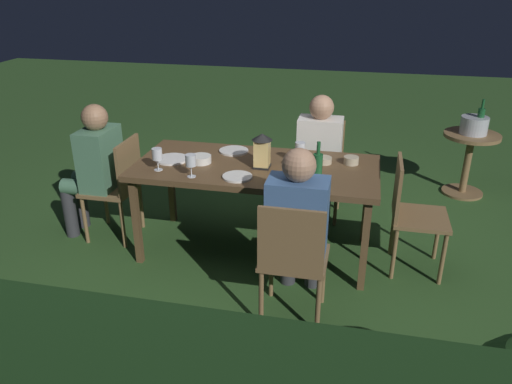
% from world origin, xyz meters
% --- Properties ---
extents(ground_plane, '(16.00, 16.00, 0.00)m').
position_xyz_m(ground_plane, '(0.00, 0.00, 0.00)').
color(ground_plane, '#2D5123').
extents(dining_table, '(1.85, 0.87, 0.75)m').
position_xyz_m(dining_table, '(0.00, 0.00, 0.69)').
color(dining_table, brown).
rests_on(dining_table, ground).
extents(chair_head_far, '(0.40, 0.42, 0.87)m').
position_xyz_m(chair_head_far, '(1.17, 0.00, 0.49)').
color(chair_head_far, brown).
rests_on(chair_head_far, ground).
extents(person_in_green, '(0.48, 0.38, 1.15)m').
position_xyz_m(person_in_green, '(1.37, 0.00, 0.64)').
color(person_in_green, '#4C7A5B').
rests_on(person_in_green, ground).
extents(chair_head_near, '(0.40, 0.42, 0.87)m').
position_xyz_m(chair_head_near, '(-1.17, 0.00, 0.49)').
color(chair_head_near, brown).
rests_on(chair_head_near, ground).
extents(chair_side_right_a, '(0.42, 0.40, 0.87)m').
position_xyz_m(chair_side_right_a, '(-0.42, 0.83, 0.49)').
color(chair_side_right_a, brown).
rests_on(chair_side_right_a, ground).
extents(person_in_blue, '(0.38, 0.47, 1.15)m').
position_xyz_m(person_in_blue, '(-0.42, 0.63, 0.64)').
color(person_in_blue, '#426699').
rests_on(person_in_blue, ground).
extents(chair_side_left_a, '(0.42, 0.40, 0.87)m').
position_xyz_m(chair_side_left_a, '(-0.42, -0.83, 0.49)').
color(chair_side_left_a, brown).
rests_on(chair_side_left_a, ground).
extents(person_in_cream, '(0.38, 0.47, 1.15)m').
position_xyz_m(person_in_cream, '(-0.42, -0.63, 0.64)').
color(person_in_cream, white).
rests_on(person_in_cream, ground).
extents(lantern_centerpiece, '(0.15, 0.15, 0.27)m').
position_xyz_m(lantern_centerpiece, '(-0.05, 0.03, 0.90)').
color(lantern_centerpiece, black).
rests_on(lantern_centerpiece, dining_table).
extents(green_bottle_on_table, '(0.07, 0.07, 0.29)m').
position_xyz_m(green_bottle_on_table, '(-0.49, 0.21, 0.86)').
color(green_bottle_on_table, '#1E5B2D').
rests_on(green_bottle_on_table, dining_table).
extents(wine_glass_a, '(0.08, 0.08, 0.17)m').
position_xyz_m(wine_glass_a, '(0.69, 0.25, 0.87)').
color(wine_glass_a, silver).
rests_on(wine_glass_a, dining_table).
extents(wine_glass_b, '(0.08, 0.08, 0.17)m').
position_xyz_m(wine_glass_b, '(-0.32, -0.11, 0.87)').
color(wine_glass_b, silver).
rests_on(wine_glass_b, dining_table).
extents(wine_glass_c, '(0.08, 0.08, 0.17)m').
position_xyz_m(wine_glass_c, '(0.40, 0.32, 0.87)').
color(wine_glass_c, silver).
rests_on(wine_glass_c, dining_table).
extents(plate_a, '(0.24, 0.24, 0.01)m').
position_xyz_m(plate_a, '(0.24, -0.26, 0.76)').
color(plate_a, white).
rests_on(plate_a, dining_table).
extents(plate_b, '(0.26, 0.26, 0.01)m').
position_xyz_m(plate_b, '(0.67, 0.03, 0.76)').
color(plate_b, white).
rests_on(plate_b, dining_table).
extents(plate_c, '(0.22, 0.22, 0.01)m').
position_xyz_m(plate_c, '(0.08, 0.27, 0.76)').
color(plate_c, white).
rests_on(plate_c, dining_table).
extents(bowl_olives, '(0.12, 0.12, 0.05)m').
position_xyz_m(bowl_olives, '(-0.50, -0.16, 0.77)').
color(bowl_olives, '#BCAD8E').
rests_on(bowl_olives, dining_table).
extents(bowl_bread, '(0.11, 0.11, 0.06)m').
position_xyz_m(bowl_bread, '(-0.71, -0.18, 0.78)').
color(bowl_bread, '#BCAD8E').
rests_on(bowl_bread, dining_table).
extents(bowl_salad, '(0.12, 0.12, 0.05)m').
position_xyz_m(bowl_salad, '(-0.35, 0.05, 0.77)').
color(bowl_salad, '#BCAD8E').
rests_on(bowl_salad, dining_table).
extents(bowl_dip, '(0.16, 0.16, 0.06)m').
position_xyz_m(bowl_dip, '(0.43, 0.04, 0.78)').
color(bowl_dip, silver).
rests_on(bowl_dip, dining_table).
extents(side_table, '(0.54, 0.54, 0.64)m').
position_xyz_m(side_table, '(-1.83, -1.57, 0.42)').
color(side_table, brown).
rests_on(side_table, ground).
extents(ice_bucket, '(0.26, 0.26, 0.34)m').
position_xyz_m(ice_bucket, '(-1.83, -1.57, 0.73)').
color(ice_bucket, '#B2B7BF').
rests_on(ice_bucket, side_table).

